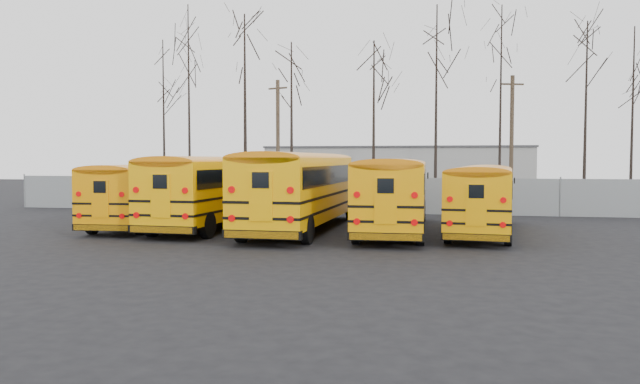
% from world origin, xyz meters
% --- Properties ---
extents(ground, '(120.00, 120.00, 0.00)m').
position_xyz_m(ground, '(0.00, 0.00, 0.00)').
color(ground, black).
rests_on(ground, ground).
extents(fence, '(40.00, 0.04, 2.00)m').
position_xyz_m(fence, '(0.00, 12.00, 1.00)').
color(fence, gray).
rests_on(fence, ground).
extents(distant_building, '(22.00, 8.00, 4.00)m').
position_xyz_m(distant_building, '(2.00, 32.00, 2.00)').
color(distant_building, '#A09F9B').
rests_on(distant_building, ground).
extents(bus_a, '(2.85, 10.32, 2.86)m').
position_xyz_m(bus_a, '(-7.13, 3.35, 1.67)').
color(bus_a, black).
rests_on(bus_a, ground).
extents(bus_b, '(3.18, 11.58, 3.21)m').
position_xyz_m(bus_b, '(-3.90, 3.33, 1.88)').
color(bus_b, black).
rests_on(bus_b, ground).
extents(bus_c, '(3.01, 12.10, 3.37)m').
position_xyz_m(bus_c, '(0.04, 2.66, 1.97)').
color(bus_c, black).
rests_on(bus_c, ground).
extents(bus_d, '(2.85, 11.19, 3.11)m').
position_xyz_m(bus_d, '(3.95, 2.82, 1.82)').
color(bus_d, black).
rests_on(bus_d, ground).
extents(bus_e, '(3.31, 10.28, 2.83)m').
position_xyz_m(bus_e, '(7.49, 3.12, 1.66)').
color(bus_e, black).
rests_on(bus_e, ground).
extents(utility_pole_left, '(1.44, 0.63, 8.41)m').
position_xyz_m(utility_pole_left, '(-5.23, 18.51, 4.32)').
color(utility_pole_left, '#4A3A2A').
rests_on(utility_pole_left, ground).
extents(utility_pole_right, '(1.45, 0.57, 8.40)m').
position_xyz_m(utility_pole_right, '(10.19, 19.16, 4.32)').
color(utility_pole_right, '#453627').
rests_on(utility_pole_right, ground).
extents(tree_0, '(0.26, 0.26, 11.28)m').
position_xyz_m(tree_0, '(-13.24, 17.77, 5.64)').
color(tree_0, black).
rests_on(tree_0, ground).
extents(tree_1, '(0.26, 0.26, 12.93)m').
position_xyz_m(tree_1, '(-10.23, 15.13, 6.46)').
color(tree_1, black).
rests_on(tree_1, ground).
extents(tree_2, '(0.26, 0.26, 12.04)m').
position_xyz_m(tree_2, '(-6.30, 14.68, 6.02)').
color(tree_2, black).
rests_on(tree_2, ground).
extents(tree_3, '(0.26, 0.26, 10.10)m').
position_xyz_m(tree_3, '(-3.18, 14.13, 5.05)').
color(tree_3, black).
rests_on(tree_3, ground).
extents(tree_4, '(0.26, 0.26, 9.91)m').
position_xyz_m(tree_4, '(1.89, 13.64, 4.96)').
color(tree_4, black).
rests_on(tree_4, ground).
extents(tree_5, '(0.26, 0.26, 12.39)m').
position_xyz_m(tree_5, '(5.42, 16.11, 6.20)').
color(tree_5, black).
rests_on(tree_5, ground).
extents(tree_6, '(0.26, 0.26, 12.48)m').
position_xyz_m(tree_6, '(9.31, 17.28, 6.24)').
color(tree_6, black).
rests_on(tree_6, ground).
extents(tree_7, '(0.26, 0.26, 10.98)m').
position_xyz_m(tree_7, '(13.95, 15.78, 5.49)').
color(tree_7, black).
rests_on(tree_7, ground).
extents(tree_8, '(0.26, 0.26, 10.97)m').
position_xyz_m(tree_8, '(17.02, 17.82, 5.49)').
color(tree_8, black).
rests_on(tree_8, ground).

